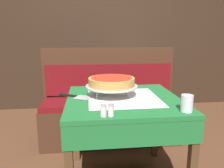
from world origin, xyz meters
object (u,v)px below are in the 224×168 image
Objects in this scene: salt_shaker at (104,110)px; pizza_server at (76,96)px; dining_table_rear at (130,76)px; deep_dish_pizza at (112,81)px; napkin_holder at (107,82)px; pepper_shaker at (111,110)px; water_glass_near at (187,103)px; pizza_pan_stand at (112,87)px; condiment_caddy at (132,64)px; dining_table_front at (123,111)px; booth_bench at (111,113)px.

pizza_server is at bearing 112.16° from salt_shaker.
deep_dish_pizza is at bearing -106.35° from dining_table_rear.
pizza_server is 0.41m from napkin_holder.
dining_table_rear is at bearing 75.73° from pepper_shaker.
pizza_pan_stand is at bearing 137.16° from water_glass_near.
dining_table_rear is 2.78× the size of pizza_server.
condiment_caddy reaches higher than pizza_server.
dining_table_front is 0.42m from pepper_shaker.
water_glass_near is at bearing -59.39° from napkin_holder.
pizza_pan_stand is at bearing 77.57° from salt_shaker.
dining_table_front is 0.51m from water_glass_near.
water_glass_near is 0.47m from pepper_shaker.
pizza_server is at bearing -129.42° from napkin_holder.
deep_dish_pizza is at bearing 83.34° from pepper_shaker.
napkin_holder reaches higher than pizza_pan_stand.
booth_bench is at bearing 65.25° from pizza_server.
napkin_holder is at bearing 50.58° from pizza_server.
water_glass_near is at bearing -91.86° from condiment_caddy.
dining_table_front is 10.81× the size of pepper_shaker.
salt_shaker is at bearing -67.84° from pizza_server.
napkin_holder reaches higher than salt_shaker.
water_glass_near is (0.42, -0.39, -0.02)m from pizza_pan_stand.
water_glass_near is (0.42, -0.39, -0.07)m from deep_dish_pizza.
booth_bench is at bearing 84.13° from pepper_shaker.
deep_dish_pizza is 1.34× the size of pizza_server.
pizza_server is 1.72m from condiment_caddy.
booth_bench is at bearing 84.58° from pizza_pan_stand.
pizza_server is (-0.34, -0.73, 0.41)m from booth_bench.
salt_shaker is at bearing -102.43° from pizza_pan_stand.
napkin_holder is at bearing 86.77° from pepper_shaker.
pepper_shaker is 0.75m from napkin_holder.
water_glass_near reaches higher than salt_shaker.
pepper_shaker is at bearing -109.66° from dining_table_front.
dining_table_front is at bearing -9.26° from pizza_server.
dining_table_rear is 0.19m from condiment_caddy.
condiment_caddy reaches higher than dining_table_front.
water_glass_near is at bearing -42.84° from deep_dish_pizza.
dining_table_rear is 4.27× the size of condiment_caddy.
deep_dish_pizza reaches higher than pizza_pan_stand.
condiment_caddy reaches higher than dining_table_rear.
deep_dish_pizza reaches higher than dining_table_rear.
booth_bench is 1.25m from pepper_shaker.
napkin_holder is (-0.09, 0.37, 0.15)m from dining_table_front.
salt_shaker is at bearing -105.49° from dining_table_rear.
pizza_server is at bearing 149.61° from water_glass_near.
water_glass_near reaches higher than pizza_pan_stand.
deep_dish_pizza is (-0.08, 0.04, 0.22)m from dining_table_front.
salt_shaker and pepper_shaker have the same top height.
condiment_caddy is at bearing 76.07° from dining_table_front.
pizza_pan_stand is (-0.08, 0.04, 0.18)m from dining_table_front.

